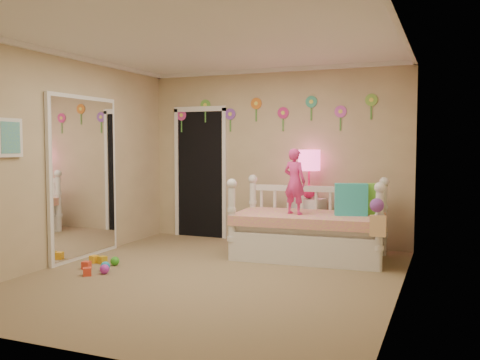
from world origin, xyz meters
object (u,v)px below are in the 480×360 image
at_px(nightstand, 308,223).
at_px(table_lamp, 309,166).
at_px(daybed, 309,218).
at_px(child, 295,181).

relative_size(nightstand, table_lamp, 1.01).
bearing_deg(daybed, table_lamp, 101.63).
bearing_deg(nightstand, daybed, -64.83).
relative_size(daybed, nightstand, 2.74).
relative_size(daybed, child, 2.28).
bearing_deg(daybed, child, -146.26).
height_order(child, table_lamp, child).
distance_m(nightstand, table_lamp, 0.81).
relative_size(child, table_lamp, 1.21).
bearing_deg(nightstand, child, -78.34).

